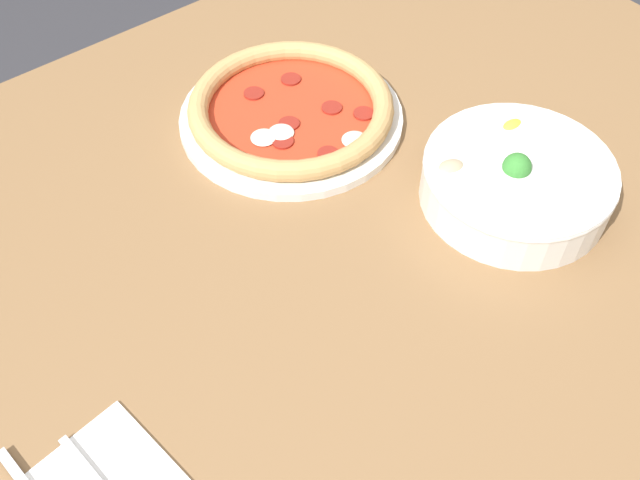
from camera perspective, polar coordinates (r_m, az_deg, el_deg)
ground_plane at (r=1.46m, az=2.17°, el=-17.72°), size 8.00×8.00×0.00m
dining_table at (r=0.89m, az=3.38°, el=-1.75°), size 1.20×0.97×0.75m
pizza at (r=0.91m, az=-2.32°, el=10.30°), size 0.28×0.28×0.04m
bowl at (r=0.83m, az=15.44°, el=4.73°), size 0.22×0.22×0.07m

